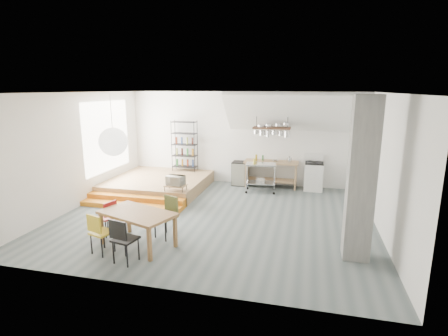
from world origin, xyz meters
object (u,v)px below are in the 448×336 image
(rolling_cart, at_px, (261,174))
(mini_fridge, at_px, (239,173))
(stove, at_px, (314,176))
(dining_table, at_px, (137,216))

(rolling_cart, distance_m, mini_fridge, 1.10)
(stove, bearing_deg, mini_fridge, 178.99)
(dining_table, bearing_deg, stove, 74.51)
(stove, distance_m, rolling_cart, 1.79)
(stove, height_order, mini_fridge, stove)
(stove, bearing_deg, dining_table, -124.96)
(rolling_cart, bearing_deg, mini_fridge, 135.01)
(dining_table, xyz_separation_m, rolling_cart, (1.99, 4.57, -0.06))
(dining_table, bearing_deg, mini_fridge, 97.14)
(stove, relative_size, mini_fridge, 1.42)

